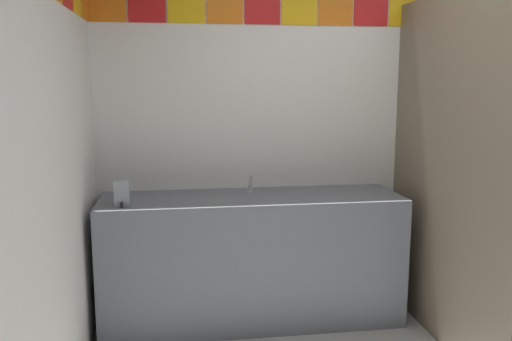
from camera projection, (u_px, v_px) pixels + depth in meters
name	position (u px, v px, depth m)	size (l,w,h in m)	color
wall_back	(365.00, 114.00, 3.84)	(3.84, 0.09, 2.74)	white
wall_side	(5.00, 147.00, 1.86)	(0.09, 3.39, 2.74)	white
vanity_counter	(252.00, 258.00, 3.55)	(1.98, 0.58, 0.86)	slate
faucet_center	(250.00, 186.00, 3.55)	(0.04, 0.10, 0.14)	silver
soap_dispenser	(122.00, 193.00, 3.18)	(0.09, 0.09, 0.16)	gray
stall_divider	(497.00, 179.00, 2.93)	(0.92, 1.48, 2.13)	#726651
toilet	(478.00, 270.00, 3.69)	(0.39, 0.49, 0.74)	white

